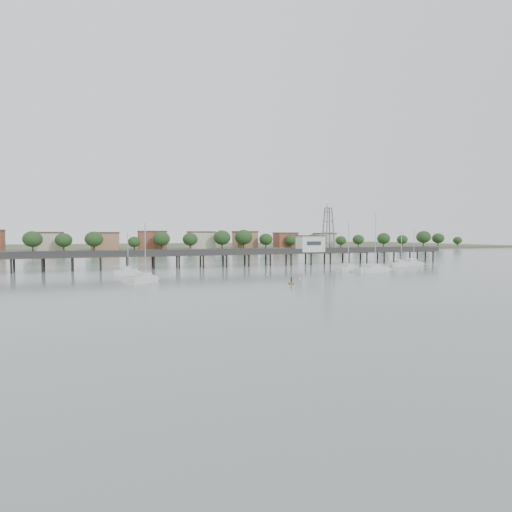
% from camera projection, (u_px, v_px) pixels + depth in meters
% --- Properties ---
extents(ground_plane, '(500.00, 500.00, 0.00)m').
position_uv_depth(ground_plane, '(344.00, 292.00, 72.22)').
color(ground_plane, slate).
rests_on(ground_plane, ground).
extents(pier, '(150.00, 5.00, 5.50)m').
position_uv_depth(pier, '(236.00, 254.00, 128.18)').
color(pier, '#2D2823').
rests_on(pier, ground).
extents(pier_building, '(8.40, 5.40, 5.30)m').
position_uv_depth(pier_building, '(310.00, 243.00, 136.74)').
color(pier_building, silver).
rests_on(pier_building, ground).
extents(lattice_tower, '(3.20, 3.20, 15.50)m').
position_uv_depth(lattice_tower, '(328.00, 230.00, 138.77)').
color(lattice_tower, slate).
rests_on(lattice_tower, ground).
extents(sailboat_a, '(7.11, 6.70, 12.58)m').
position_uv_depth(sailboat_a, '(148.00, 280.00, 85.37)').
color(sailboat_a, silver).
rests_on(sailboat_a, ground).
extents(sailboat_d, '(10.01, 3.39, 16.15)m').
position_uv_depth(sailboat_d, '(379.00, 270.00, 108.94)').
color(sailboat_d, silver).
rests_on(sailboat_d, ground).
extents(sailboat_c, '(8.70, 5.97, 13.99)m').
position_uv_depth(sailboat_c, '(350.00, 269.00, 111.34)').
color(sailboat_c, silver).
rests_on(sailboat_c, ground).
extents(sailboat_e, '(7.16, 3.17, 11.56)m').
position_uv_depth(sailboat_e, '(416.00, 264.00, 129.96)').
color(sailboat_e, silver).
rests_on(sailboat_e, ground).
extents(sailboat_b, '(6.20, 2.04, 10.33)m').
position_uv_depth(sailboat_b, '(130.00, 272.00, 100.83)').
color(sailboat_b, silver).
rests_on(sailboat_b, ground).
extents(sailboat_f, '(6.60, 2.05, 11.01)m').
position_uv_depth(sailboat_f, '(403.00, 265.00, 126.00)').
color(sailboat_f, silver).
rests_on(sailboat_f, ground).
extents(white_tender, '(4.38, 2.55, 1.60)m').
position_uv_depth(white_tender, '(128.00, 271.00, 106.60)').
color(white_tender, silver).
rests_on(white_tender, ground).
extents(yellow_dinghy, '(1.66, 0.68, 2.26)m').
position_uv_depth(yellow_dinghy, '(291.00, 284.00, 83.31)').
color(yellow_dinghy, yellow).
rests_on(yellow_dinghy, ground).
extents(dinghy_occupant, '(0.52, 1.18, 0.27)m').
position_uv_depth(dinghy_occupant, '(291.00, 284.00, 83.31)').
color(dinghy_occupant, black).
rests_on(dinghy_occupant, ground).
extents(mooring_buoys, '(75.20, 25.16, 0.39)m').
position_uv_depth(mooring_buoys, '(299.00, 273.00, 106.34)').
color(mooring_buoys, beige).
rests_on(mooring_buoys, ground).
extents(far_shore, '(500.00, 170.00, 10.40)m').
position_uv_depth(far_shore, '(158.00, 246.00, 296.53)').
color(far_shore, '#475133').
rests_on(far_shore, ground).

